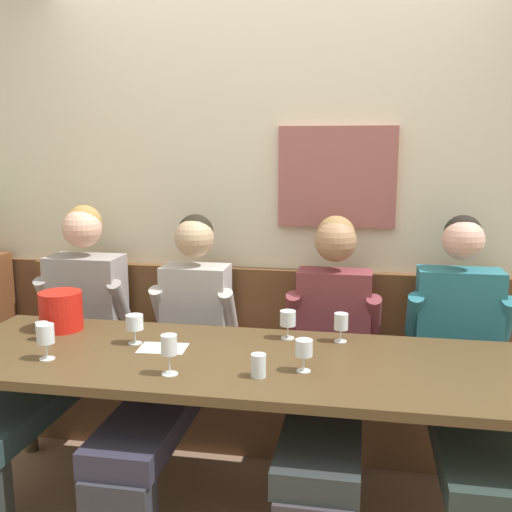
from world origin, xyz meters
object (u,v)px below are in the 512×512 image
Objects in this scene: person_center_left_seat at (59,338)px; wine_glass_right_end at (169,347)px; wine_glass_left_end at (304,349)px; dining_table at (237,373)px; wine_glass_center_front at (341,322)px; ice_bucket at (61,311)px; person_right_seat at (177,349)px; person_left_seat at (468,371)px; wall_bench at (264,391)px; water_tumbler_left at (258,365)px; person_center_right_seat at (329,361)px; wine_glass_near_bucket at (135,324)px; water_tumbler_right at (42,331)px; wine_glass_by_bottle at (288,320)px; wine_glass_mid_right at (46,335)px.

wine_glass_right_end is at bearing -36.61° from person_center_left_seat.
person_center_left_seat reaches higher than wine_glass_left_end.
dining_table is 15.83× the size of wine_glass_right_end.
ice_bucket is at bearing -177.53° from wine_glass_center_front.
person_right_seat is at bearing 175.74° from wine_glass_center_front.
person_center_left_seat is 2.04m from person_left_seat.
water_tumbler_left is (0.13, -0.91, 0.51)m from wall_bench.
wall_bench is 1.13m from wine_glass_right_end.
dining_table is at bearing -138.34° from person_center_right_seat.
wine_glass_near_bucket is at bearing -128.47° from wall_bench.
person_center_right_seat is 15.30× the size of water_tumbler_right.
ice_bucket reaches higher than wine_glass_left_end.
person_right_seat reaches higher than wine_glass_center_front.
person_left_seat reaches higher than person_center_right_seat.
water_tumbler_left is at bearing -96.08° from wine_glass_by_bottle.
wine_glass_by_bottle is at bearing 83.92° from water_tumbler_left.
wine_glass_right_end is at bearing -74.65° from person_right_seat.
person_center_right_seat is 7.98× the size of wine_glass_right_end.
wine_glass_left_end is (-0.71, -0.45, 0.21)m from person_left_seat.
wall_bench reaches higher than wine_glass_left_end.
wall_bench is at bearing 134.57° from person_center_right_seat.
wine_glass_right_end is (-0.52, -0.12, 0.02)m from wine_glass_left_end.
wall_bench is 1.05m from water_tumbler_left.
person_left_seat is (2.04, -0.03, -0.02)m from person_center_left_seat.
person_center_right_seat is 9.74× the size of wine_glass_by_bottle.
wine_glass_mid_right is 0.92m from water_tumbler_left.
person_center_left_seat is 1.00× the size of person_right_seat.
wine_glass_mid_right is at bearing -138.40° from wine_glass_near_bucket.
wine_glass_near_bucket reaches higher than dining_table.
wine_glass_left_end is at bearing -147.72° from person_left_seat.
wall_bench is at bearing 27.51° from ice_bucket.
wine_glass_mid_right is 1.07m from wine_glass_by_bottle.
person_right_seat reaches higher than wine_glass_right_end.
person_right_seat reaches higher than water_tumbler_left.
water_tumbler_left reaches higher than water_tumbler_right.
person_center_left_seat is 15.33× the size of water_tumbler_right.
person_right_seat is at bearing 179.39° from person_left_seat.
water_tumbler_left is (-0.25, -0.53, 0.16)m from person_center_right_seat.
wine_glass_right_end is at bearing -155.03° from person_left_seat.
wine_glass_left_end is at bearing -73.91° from wine_glass_by_bottle.
wine_glass_left_end is 0.98× the size of wine_glass_center_front.
ice_bucket is (0.10, -0.13, 0.19)m from person_center_left_seat.
person_center_right_seat reaches higher than wine_glass_center_front.
wine_glass_left_end reaches higher than dining_table.
wine_glass_left_end is 0.98× the size of wine_glass_near_bucket.
dining_table is 30.37× the size of water_tumbler_right.
person_right_seat is at bearing 66.13° from wine_glass_near_bucket.
wine_glass_mid_right reaches higher than water_tumbler_left.
wine_glass_mid_right is 1.13× the size of wine_glass_center_front.
person_right_seat reaches higher than wine_glass_left_end.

